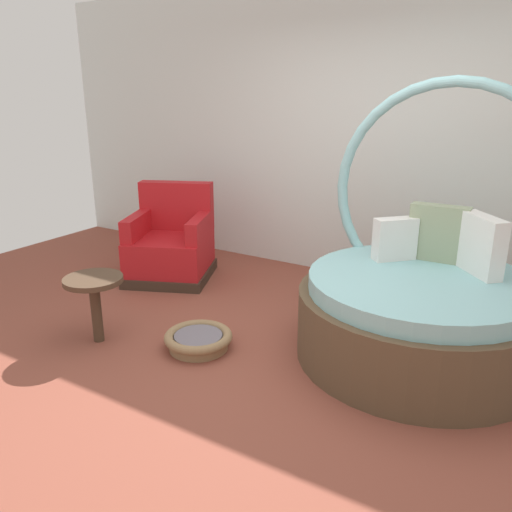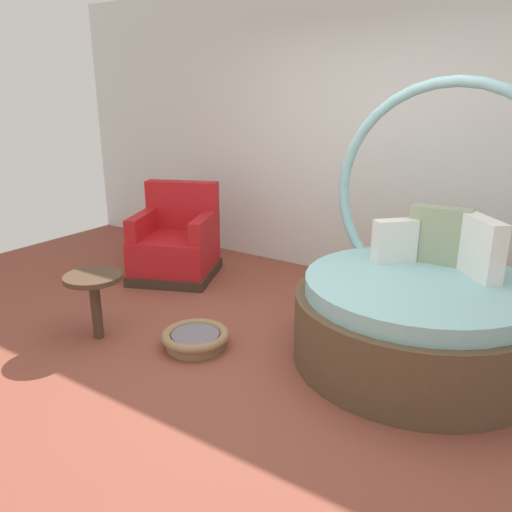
# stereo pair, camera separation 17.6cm
# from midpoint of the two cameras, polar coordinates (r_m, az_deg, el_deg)

# --- Properties ---
(ground_plane) EXTENTS (8.00, 8.00, 0.02)m
(ground_plane) POSITION_cam_midpoint_polar(r_m,az_deg,el_deg) (3.69, 2.00, -12.36)
(ground_plane) COLOR brown
(back_wall) EXTENTS (8.00, 0.12, 2.87)m
(back_wall) POSITION_cam_midpoint_polar(r_m,az_deg,el_deg) (5.15, 15.27, 12.75)
(back_wall) COLOR silver
(back_wall) RESTS_ON ground_plane
(round_daybed) EXTENTS (1.70, 1.70, 1.95)m
(round_daybed) POSITION_cam_midpoint_polar(r_m,az_deg,el_deg) (3.84, 18.95, -5.15)
(round_daybed) COLOR brown
(round_daybed) RESTS_ON ground_plane
(red_armchair) EXTENTS (1.05, 1.05, 0.94)m
(red_armchair) POSITION_cam_midpoint_polar(r_m,az_deg,el_deg) (5.34, -7.91, 1.26)
(red_armchair) COLOR #38281E
(red_armchair) RESTS_ON ground_plane
(pet_basket) EXTENTS (0.51, 0.51, 0.13)m
(pet_basket) POSITION_cam_midpoint_polar(r_m,az_deg,el_deg) (3.92, -5.43, -9.07)
(pet_basket) COLOR #8E704C
(pet_basket) RESTS_ON ground_plane
(side_table) EXTENTS (0.44, 0.44, 0.52)m
(side_table) POSITION_cam_midpoint_polar(r_m,az_deg,el_deg) (4.07, -16.35, -3.27)
(side_table) COLOR #473323
(side_table) RESTS_ON ground_plane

